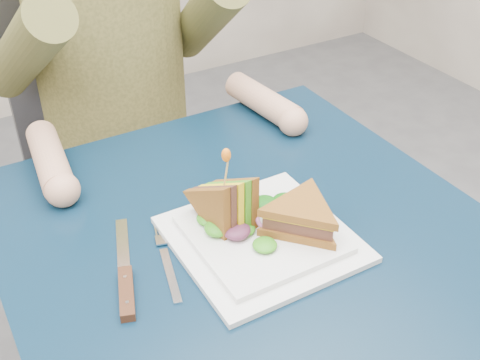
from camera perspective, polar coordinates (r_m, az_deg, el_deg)
table at (r=1.02m, az=0.49°, el=-7.88°), size 0.75×0.75×0.73m
chair at (r=1.61m, az=-12.22°, el=4.09°), size 0.42×0.40×0.93m
diner at (r=1.35m, az=-12.54°, el=15.66°), size 0.54×0.59×0.74m
plate at (r=0.93m, az=2.08°, el=-5.44°), size 0.26×0.26×0.02m
sandwich_flat at (r=0.92m, az=5.87°, el=-3.46°), size 0.20×0.20×0.05m
sandwich_upright at (r=0.92m, az=-1.24°, el=-2.45°), size 0.09×0.14×0.14m
fork at (r=0.91m, az=-6.88°, el=-7.72°), size 0.06×0.18×0.01m
knife at (r=0.88m, az=-10.78°, el=-9.63°), size 0.09×0.22×0.02m
toothpick at (r=0.88m, az=-1.30°, el=0.85°), size 0.01×0.01×0.06m
toothpick_frill at (r=0.87m, az=-1.32°, el=2.38°), size 0.01×0.01×0.02m
lettuce_spill at (r=0.93m, az=2.04°, el=-4.00°), size 0.15×0.13×0.02m
onion_ring at (r=0.93m, az=2.74°, el=-3.73°), size 0.04×0.04×0.02m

